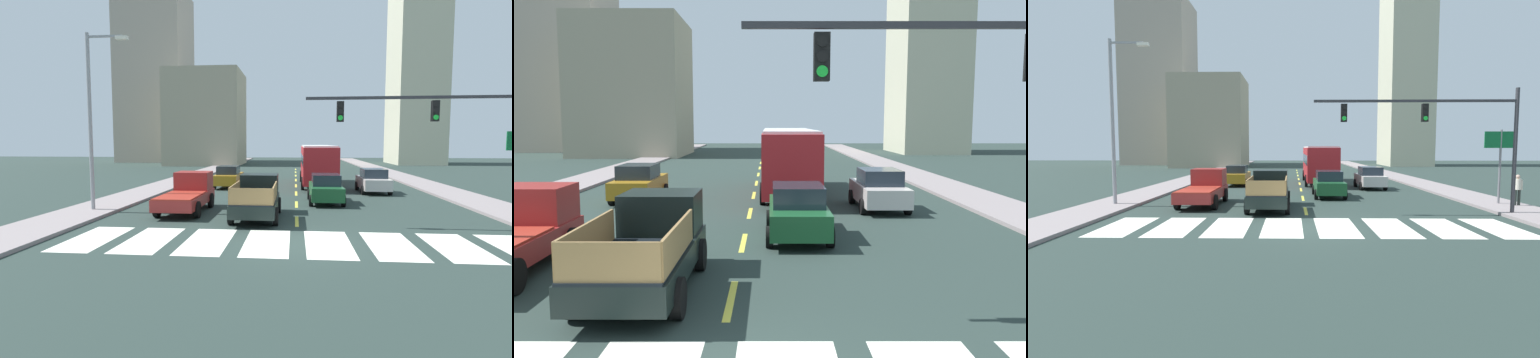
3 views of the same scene
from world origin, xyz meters
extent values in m
plane|color=#273531|center=(0.00, 0.00, 0.00)|extent=(160.00, 160.00, 0.00)
cube|color=gray|center=(10.65, 18.00, 0.07)|extent=(2.94, 110.00, 0.15)
cube|color=gray|center=(-10.65, 18.00, 0.07)|extent=(2.94, 110.00, 0.15)
cube|color=silver|center=(-7.60, 0.00, 0.00)|extent=(1.61, 3.97, 0.01)
cube|color=silver|center=(-5.43, 0.00, 0.00)|extent=(1.61, 3.97, 0.01)
cube|color=silver|center=(-3.26, 0.00, 0.00)|extent=(1.61, 3.97, 0.01)
cube|color=silver|center=(-1.09, 0.00, 0.00)|extent=(1.61, 3.97, 0.01)
cube|color=silver|center=(1.09, 0.00, 0.00)|extent=(1.61, 3.97, 0.01)
cube|color=silver|center=(3.26, 0.00, 0.00)|extent=(1.61, 3.97, 0.01)
cube|color=silver|center=(5.43, 0.00, 0.00)|extent=(1.61, 3.97, 0.01)
cube|color=#D6CD42|center=(0.00, 4.00, 0.00)|extent=(0.16, 2.40, 0.01)
cube|color=#D6CD42|center=(0.00, 9.00, 0.00)|extent=(0.16, 2.40, 0.01)
cube|color=#D6CD42|center=(0.00, 14.00, 0.00)|extent=(0.16, 2.40, 0.01)
cube|color=#D6CD42|center=(0.00, 19.00, 0.00)|extent=(0.16, 2.40, 0.01)
cube|color=#D6CD42|center=(0.00, 24.00, 0.00)|extent=(0.16, 2.40, 0.01)
cube|color=#D6CD42|center=(0.00, 29.00, 0.00)|extent=(0.16, 2.40, 0.01)
cube|color=#D6CD42|center=(0.00, 34.00, 0.00)|extent=(0.16, 2.40, 0.01)
cube|color=#D6CD42|center=(0.00, 39.00, 0.00)|extent=(0.16, 2.40, 0.01)
cube|color=black|center=(-1.90, 4.56, 0.68)|extent=(1.96, 5.20, 0.56)
cube|color=black|center=(-1.90, 6.26, 1.46)|extent=(1.84, 1.60, 1.00)
cube|color=#19232D|center=(-1.90, 6.70, 1.64)|extent=(1.72, 0.08, 0.56)
cube|color=black|center=(-1.90, 3.61, 0.99)|extent=(1.84, 3.30, 0.06)
cylinder|color=black|center=(-2.88, 6.12, 0.40)|extent=(0.22, 0.80, 0.80)
cylinder|color=black|center=(-0.92, 6.12, 0.40)|extent=(0.22, 0.80, 0.80)
cylinder|color=black|center=(-2.88, 3.00, 0.40)|extent=(0.22, 0.80, 0.80)
cylinder|color=black|center=(-0.92, 3.00, 0.40)|extent=(0.22, 0.80, 0.80)
cube|color=olive|center=(-2.80, 3.61, 1.37)|extent=(0.06, 3.17, 0.70)
cube|color=olive|center=(-0.99, 3.61, 1.37)|extent=(0.06, 3.17, 0.70)
cube|color=olive|center=(-1.90, 2.02, 1.37)|extent=(1.80, 0.06, 0.70)
cube|color=maroon|center=(-5.68, 5.88, 0.68)|extent=(1.96, 5.20, 0.56)
cube|color=maroon|center=(-5.68, 7.58, 1.46)|extent=(1.84, 1.60, 1.00)
cube|color=#19232D|center=(-5.68, 8.02, 1.64)|extent=(1.72, 0.08, 0.56)
cube|color=maroon|center=(-5.68, 4.93, 0.99)|extent=(1.84, 3.30, 0.06)
cylinder|color=black|center=(-6.66, 7.44, 0.40)|extent=(0.22, 0.80, 0.80)
cylinder|color=black|center=(-4.70, 7.44, 0.40)|extent=(0.22, 0.80, 0.80)
cylinder|color=black|center=(-6.66, 4.32, 0.40)|extent=(0.22, 0.80, 0.80)
cylinder|color=black|center=(-4.70, 4.32, 0.40)|extent=(0.22, 0.80, 0.80)
cube|color=red|center=(1.73, 19.11, 1.85)|extent=(2.50, 10.80, 2.70)
cube|color=#19232D|center=(1.73, 19.11, 2.20)|extent=(2.52, 9.94, 0.80)
cube|color=silver|center=(1.73, 19.11, 3.26)|extent=(2.40, 10.37, 0.12)
cylinder|color=black|center=(0.48, 22.45, 0.50)|extent=(0.22, 1.00, 1.00)
cylinder|color=black|center=(2.98, 22.45, 0.50)|extent=(0.22, 1.00, 1.00)
cylinder|color=black|center=(0.48, 16.14, 0.50)|extent=(0.22, 1.00, 1.00)
cylinder|color=black|center=(2.98, 16.14, 0.50)|extent=(0.22, 1.00, 1.00)
cube|color=#1A542B|center=(1.71, 9.77, 0.70)|extent=(1.80, 4.40, 0.76)
cube|color=#1E2833|center=(1.71, 9.62, 1.40)|extent=(1.58, 2.11, 0.64)
cylinder|color=black|center=(0.81, 11.13, 0.32)|extent=(0.22, 0.64, 0.64)
cylinder|color=black|center=(2.61, 11.13, 0.32)|extent=(0.22, 0.64, 0.64)
cylinder|color=black|center=(0.81, 8.40, 0.32)|extent=(0.22, 0.64, 0.64)
cylinder|color=black|center=(2.61, 8.40, 0.32)|extent=(0.22, 0.64, 0.64)
cube|color=#A8751A|center=(-5.32, 17.30, 0.70)|extent=(1.80, 4.40, 0.76)
cube|color=#1E2833|center=(-5.32, 17.15, 1.40)|extent=(1.58, 2.11, 0.64)
cylinder|color=black|center=(-6.22, 18.66, 0.32)|extent=(0.22, 0.64, 0.64)
cylinder|color=black|center=(-4.42, 18.66, 0.32)|extent=(0.22, 0.64, 0.64)
cylinder|color=black|center=(-6.22, 15.94, 0.32)|extent=(0.22, 0.64, 0.64)
cylinder|color=black|center=(-4.42, 15.94, 0.32)|extent=(0.22, 0.64, 0.64)
cube|color=beige|center=(5.45, 15.03, 0.70)|extent=(1.80, 4.40, 0.76)
cube|color=#1E2833|center=(5.45, 14.88, 1.40)|extent=(1.58, 2.11, 0.64)
cylinder|color=black|center=(4.55, 16.40, 0.32)|extent=(0.22, 0.64, 0.64)
cylinder|color=black|center=(6.35, 16.40, 0.32)|extent=(0.22, 0.64, 0.64)
cylinder|color=black|center=(4.55, 13.67, 0.32)|extent=(0.22, 0.64, 0.64)
cylinder|color=black|center=(6.35, 13.67, 0.32)|extent=(0.22, 0.64, 0.64)
cube|color=#2D2D33|center=(5.05, 2.93, 5.40)|extent=(9.46, 0.12, 0.12)
cube|color=black|center=(5.52, 2.93, 4.85)|extent=(0.28, 0.24, 0.84)
cylinder|color=black|center=(5.52, 2.80, 5.11)|extent=(0.20, 0.04, 0.20)
cylinder|color=black|center=(5.52, 2.80, 4.85)|extent=(0.20, 0.04, 0.20)
cylinder|color=green|center=(5.52, 2.80, 4.59)|extent=(0.20, 0.04, 0.20)
cube|color=black|center=(1.74, 2.93, 4.85)|extent=(0.28, 0.24, 0.84)
cylinder|color=black|center=(1.74, 2.80, 5.11)|extent=(0.20, 0.04, 0.20)
cylinder|color=black|center=(1.74, 2.80, 4.85)|extent=(0.20, 0.04, 0.20)
cylinder|color=green|center=(1.74, 2.80, 4.59)|extent=(0.20, 0.04, 0.20)
cylinder|color=gray|center=(-10.44, 5.45, 4.50)|extent=(0.20, 0.20, 9.00)
cube|color=gray|center=(-9.54, 5.45, 8.80)|extent=(1.80, 0.10, 0.10)
cube|color=silver|center=(-8.64, 5.45, 8.70)|extent=(0.60, 0.28, 0.16)
cube|color=beige|center=(19.47, 54.76, 21.45)|extent=(7.39, 10.58, 42.91)
cube|color=#A89A8A|center=(-25.86, 59.43, 15.32)|extent=(11.79, 11.40, 30.63)
cube|color=#9E957C|center=(-14.17, 49.56, 7.30)|extent=(11.38, 11.39, 14.61)
camera|label=1|loc=(-0.12, -14.11, 3.60)|focal=28.19mm
camera|label=2|loc=(0.82, -6.16, 3.71)|focal=35.25mm
camera|label=3|loc=(-0.72, -15.56, 3.24)|focal=27.25mm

